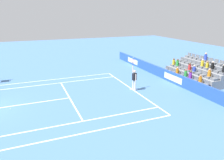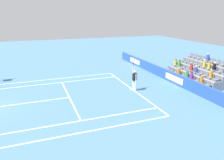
% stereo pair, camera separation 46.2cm
% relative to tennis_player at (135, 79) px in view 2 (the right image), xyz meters
% --- Properties ---
extents(line_baseline, '(10.97, 0.10, 0.01)m').
position_rel_tennis_player_xyz_m(line_baseline, '(0.30, 0.05, -0.99)').
color(line_baseline, white).
rests_on(line_baseline, ground).
extents(line_service, '(8.23, 0.10, 0.01)m').
position_rel_tennis_player_xyz_m(line_service, '(0.30, 5.54, -0.99)').
color(line_service, white).
rests_on(line_service, ground).
extents(line_centre_service, '(0.10, 6.40, 0.01)m').
position_rel_tennis_player_xyz_m(line_centre_service, '(0.30, 8.74, -0.99)').
color(line_centre_service, white).
rests_on(line_centre_service, ground).
extents(line_singles_sideline_left, '(0.10, 11.89, 0.01)m').
position_rel_tennis_player_xyz_m(line_singles_sideline_left, '(4.41, 6.00, -0.99)').
color(line_singles_sideline_left, white).
rests_on(line_singles_sideline_left, ground).
extents(line_singles_sideline_right, '(0.10, 11.89, 0.01)m').
position_rel_tennis_player_xyz_m(line_singles_sideline_right, '(-3.82, 6.00, -0.99)').
color(line_singles_sideline_right, white).
rests_on(line_singles_sideline_right, ground).
extents(line_doubles_sideline_left, '(0.10, 11.89, 0.01)m').
position_rel_tennis_player_xyz_m(line_doubles_sideline_left, '(5.78, 6.00, -0.99)').
color(line_doubles_sideline_left, white).
rests_on(line_doubles_sideline_left, ground).
extents(line_doubles_sideline_right, '(0.10, 11.89, 0.01)m').
position_rel_tennis_player_xyz_m(line_doubles_sideline_right, '(-5.19, 6.00, -0.99)').
color(line_doubles_sideline_right, white).
rests_on(line_doubles_sideline_right, ground).
extents(line_centre_mark, '(0.10, 0.20, 0.01)m').
position_rel_tennis_player_xyz_m(line_centre_mark, '(0.30, 0.15, -0.99)').
color(line_centre_mark, white).
rests_on(line_centre_mark, ground).
extents(sponsor_barrier, '(24.56, 0.22, 1.02)m').
position_rel_tennis_player_xyz_m(sponsor_barrier, '(0.30, -4.37, -0.48)').
color(sponsor_barrier, blue).
rests_on(sponsor_barrier, ground).
extents(tennis_player, '(0.54, 0.42, 2.85)m').
position_rel_tennis_player_xyz_m(tennis_player, '(0.00, 0.00, 0.00)').
color(tennis_player, white).
rests_on(tennis_player, ground).
extents(stadium_stand, '(6.20, 3.80, 2.62)m').
position_rel_tennis_player_xyz_m(stadium_stand, '(0.29, -7.30, -0.30)').
color(stadium_stand, gray).
rests_on(stadium_stand, ground).
extents(loose_tennis_ball, '(0.07, 0.07, 0.07)m').
position_rel_tennis_player_xyz_m(loose_tennis_ball, '(-0.25, 9.76, -0.96)').
color(loose_tennis_ball, '#D1E533').
rests_on(loose_tennis_ball, ground).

